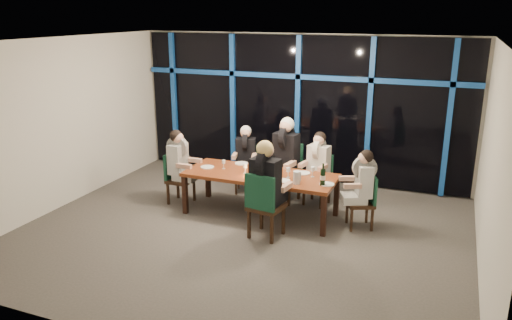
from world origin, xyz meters
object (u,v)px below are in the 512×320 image
object	(u,v)px
diner_far_left	(246,150)
diner_end_left	(179,156)
chair_end_right	(365,198)
diner_end_right	(362,178)
water_pitcher	(297,177)
chair_far_right	(319,176)
chair_near_mid	(264,203)
chair_far_mid	(287,168)
dining_table	(260,177)
chair_far_left	(246,166)
diner_far_right	(318,158)
wine_bottle	(323,177)
chair_end_left	(177,175)
diner_far_mid	(285,148)
diner_near_mid	(267,175)

from	to	relation	value
diner_far_left	diner_end_left	distance (m)	1.32
chair_end_right	diner_end_left	world-z (taller)	diner_end_left
diner_end_right	water_pitcher	bearing A→B (deg)	-93.42
chair_far_right	diner_far_left	distance (m)	1.52
chair_near_mid	chair_far_mid	bearing A→B (deg)	-75.75
dining_table	diner_end_right	xyz separation A→B (m)	(1.71, 0.11, 0.18)
chair_far_left	diner_far_right	size ratio (longest dim) A/B	1.00
diner_end_right	dining_table	bearing A→B (deg)	-110.72
chair_end_right	water_pitcher	world-z (taller)	water_pitcher
chair_far_mid	wine_bottle	distance (m)	1.46
diner_far_right	chair_end_left	bearing A→B (deg)	-149.68
dining_table	chair_far_right	size ratio (longest dim) A/B	2.81
chair_far_mid	diner_far_mid	xyz separation A→B (m)	(-0.02, -0.09, 0.42)
diner_far_right	diner_end_right	bearing A→B (deg)	-27.67
diner_near_mid	wine_bottle	distance (m)	0.95
dining_table	chair_near_mid	distance (m)	0.97
dining_table	chair_far_mid	bearing A→B (deg)	77.93
chair_end_right	diner_end_right	distance (m)	0.37
chair_end_left	diner_near_mid	bearing A→B (deg)	-110.03
diner_far_mid	diner_far_left	bearing A→B (deg)	179.77
chair_far_left	diner_far_right	bearing A→B (deg)	-22.52
wine_bottle	diner_end_right	bearing A→B (deg)	27.26
diner_far_left	diner_far_mid	bearing A→B (deg)	-25.48
chair_far_left	chair_far_right	distance (m)	1.50
chair_far_mid	wine_bottle	size ratio (longest dim) A/B	2.95
water_pitcher	chair_near_mid	bearing A→B (deg)	-125.24
diner_end_right	wine_bottle	xyz separation A→B (m)	(-0.57, -0.29, 0.03)
chair_far_mid	chair_end_left	xyz separation A→B (m)	(-1.84, -0.91, -0.08)
dining_table	chair_near_mid	world-z (taller)	chair_near_mid
diner_far_mid	diner_far_right	bearing A→B (deg)	13.62
chair_end_left	diner_end_right	xyz separation A→B (m)	(3.36, 0.13, 0.34)
diner_end_right	chair_end_left	bearing A→B (deg)	-112.17
water_pitcher	diner_far_mid	bearing A→B (deg)	111.10
chair_end_right	diner_far_right	world-z (taller)	diner_far_right
chair_end_right	diner_far_left	distance (m)	2.61
diner_far_left	diner_far_right	world-z (taller)	diner_far_right
dining_table	diner_far_right	bearing A→B (deg)	47.06
diner_near_mid	chair_end_right	bearing A→B (deg)	-138.33
diner_far_right	water_pitcher	bearing A→B (deg)	-81.85
dining_table	wine_bottle	world-z (taller)	wine_bottle
diner_far_right	diner_near_mid	bearing A→B (deg)	-92.16
diner_end_right	water_pitcher	world-z (taller)	diner_end_right
wine_bottle	chair_far_left	bearing A→B (deg)	146.61
water_pitcher	chair_far_mid	bearing A→B (deg)	108.61
diner_far_right	water_pitcher	xyz separation A→B (m)	(-0.05, -1.11, -0.03)
chair_far_right	chair_near_mid	xyz separation A→B (m)	(-0.40, -1.80, 0.08)
chair_end_left	dining_table	bearing A→B (deg)	-88.92
water_pitcher	chair_end_left	bearing A→B (deg)	167.62
diner_far_mid	wine_bottle	size ratio (longest dim) A/B	2.87
chair_far_left	diner_far_right	world-z (taller)	diner_far_right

